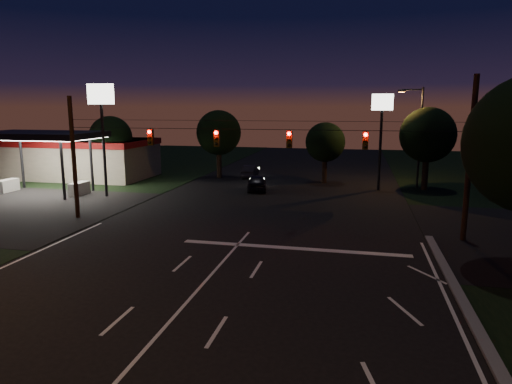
# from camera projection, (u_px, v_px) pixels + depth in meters

# --- Properties ---
(ground) EXTENTS (140.00, 140.00, 0.00)m
(ground) POSITION_uv_depth(u_px,v_px,m) (139.00, 357.00, 13.53)
(ground) COLOR black
(ground) RESTS_ON ground
(stop_bar) EXTENTS (12.00, 0.50, 0.01)m
(stop_bar) POSITION_uv_depth(u_px,v_px,m) (293.00, 248.00, 23.91)
(stop_bar) COLOR silver
(stop_bar) RESTS_ON ground
(utility_pole_right) EXTENTS (0.30, 0.30, 9.00)m
(utility_pole_right) POSITION_uv_depth(u_px,v_px,m) (463.00, 240.00, 25.33)
(utility_pole_right) COLOR black
(utility_pole_right) RESTS_ON ground
(utility_pole_left) EXTENTS (0.28, 0.28, 8.00)m
(utility_pole_left) POSITION_uv_depth(u_px,v_px,m) (78.00, 218.00, 30.50)
(utility_pole_left) COLOR black
(utility_pole_left) RESTS_ON ground
(signal_span) EXTENTS (24.00, 0.40, 1.56)m
(signal_span) POSITION_uv_depth(u_px,v_px,m) (252.00, 138.00, 26.87)
(signal_span) COLOR black
(signal_span) RESTS_ON ground
(gas_station) EXTENTS (14.20, 16.10, 5.25)m
(gas_station) POSITION_uv_depth(u_px,v_px,m) (80.00, 155.00, 46.94)
(gas_station) COLOR gray
(gas_station) RESTS_ON ground
(pole_sign_left_near) EXTENTS (2.20, 0.30, 9.10)m
(pole_sign_left_near) POSITION_uv_depth(u_px,v_px,m) (102.00, 111.00, 36.35)
(pole_sign_left_near) COLOR black
(pole_sign_left_near) RESTS_ON ground
(pole_sign_right) EXTENTS (1.80, 0.30, 8.40)m
(pole_sign_right) POSITION_uv_depth(u_px,v_px,m) (382.00, 119.00, 39.43)
(pole_sign_right) COLOR black
(pole_sign_right) RESTS_ON ground
(street_light_right_far) EXTENTS (2.20, 0.35, 9.00)m
(street_light_right_far) POSITION_uv_depth(u_px,v_px,m) (417.00, 130.00, 40.83)
(street_light_right_far) COLOR black
(street_light_right_far) RESTS_ON ground
(tree_far_a) EXTENTS (4.20, 4.20, 6.42)m
(tree_far_a) POSITION_uv_depth(u_px,v_px,m) (112.00, 138.00, 45.50)
(tree_far_a) COLOR black
(tree_far_a) RESTS_ON ground
(tree_far_b) EXTENTS (4.60, 4.60, 6.98)m
(tree_far_b) POSITION_uv_depth(u_px,v_px,m) (219.00, 133.00, 47.13)
(tree_far_b) COLOR black
(tree_far_b) RESTS_ON ground
(tree_far_c) EXTENTS (3.80, 3.80, 5.86)m
(tree_far_c) POSITION_uv_depth(u_px,v_px,m) (325.00, 143.00, 43.91)
(tree_far_c) COLOR black
(tree_far_c) RESTS_ON ground
(tree_far_d) EXTENTS (4.80, 4.80, 7.30)m
(tree_far_d) POSITION_uv_depth(u_px,v_px,m) (428.00, 136.00, 39.91)
(tree_far_d) COLOR black
(tree_far_d) RESTS_ON ground
(car_oncoming_a) EXTENTS (2.49, 4.39, 1.41)m
(car_oncoming_a) POSITION_uv_depth(u_px,v_px,m) (257.00, 183.00, 40.31)
(car_oncoming_a) COLOR black
(car_oncoming_a) RESTS_ON ground
(car_oncoming_b) EXTENTS (1.55, 3.89, 1.26)m
(car_oncoming_b) POSITION_uv_depth(u_px,v_px,m) (250.00, 171.00, 47.92)
(car_oncoming_b) COLOR black
(car_oncoming_b) RESTS_ON ground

